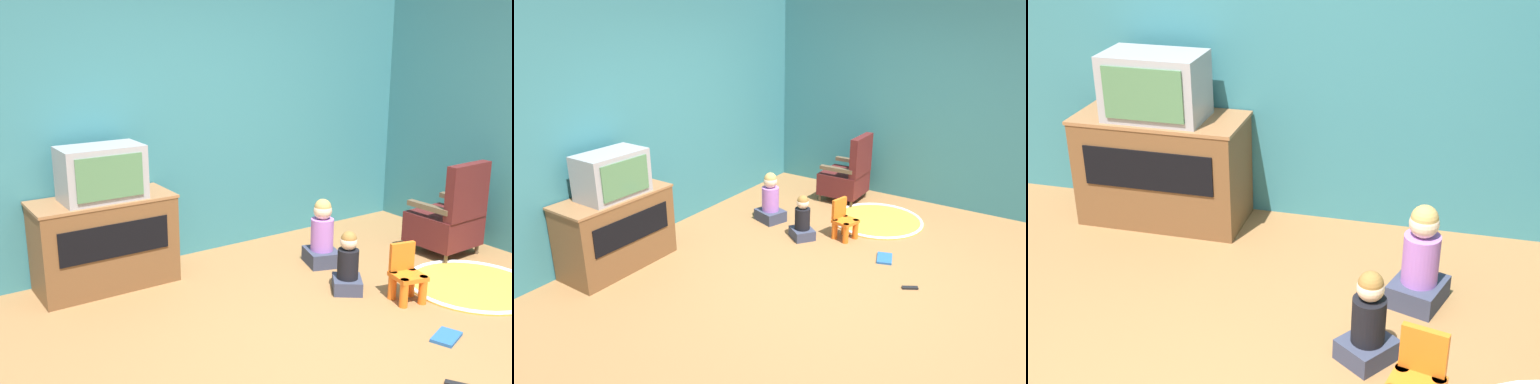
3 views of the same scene
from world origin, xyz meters
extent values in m
plane|color=olive|center=(0.00, 0.00, 0.00)|extent=(30.00, 30.00, 0.00)
cube|color=teal|center=(-0.19, 2.36, 1.42)|extent=(5.62, 0.12, 2.84)
cube|color=brown|center=(-1.08, 2.02, 0.39)|extent=(1.14, 0.51, 0.77)
cube|color=#90603A|center=(-1.08, 2.02, 0.76)|extent=(1.17, 0.52, 0.02)
cube|color=black|center=(-1.08, 1.76, 0.48)|extent=(0.91, 0.01, 0.28)
cube|color=#939399|center=(-1.08, 1.99, 1.00)|extent=(0.66, 0.39, 0.44)
cube|color=#47754C|center=(-1.08, 1.79, 1.00)|extent=(0.54, 0.02, 0.35)
cylinder|color=brown|center=(2.18, 1.21, 0.05)|extent=(0.04, 0.04, 0.10)
cylinder|color=brown|center=(1.70, 1.19, 0.05)|extent=(0.04, 0.04, 0.10)
cylinder|color=brown|center=(2.19, 0.74, 0.05)|extent=(0.04, 0.04, 0.10)
cylinder|color=brown|center=(1.72, 0.73, 0.05)|extent=(0.04, 0.04, 0.10)
cube|color=#4C1919|center=(1.95, 0.97, 0.25)|extent=(0.57, 0.57, 0.30)
cube|color=#4C1919|center=(1.95, 0.73, 0.67)|extent=(0.53, 0.11, 0.53)
cube|color=brown|center=(2.19, 0.97, 0.50)|extent=(0.08, 0.47, 0.05)
cube|color=brown|center=(1.70, 0.96, 0.50)|extent=(0.08, 0.47, 0.05)
cylinder|color=orange|center=(0.70, 0.31, 0.12)|extent=(0.07, 0.07, 0.23)
cylinder|color=orange|center=(0.88, 0.27, 0.12)|extent=(0.07, 0.07, 0.23)
cylinder|color=orange|center=(0.74, 0.47, 0.12)|extent=(0.07, 0.07, 0.23)
cylinder|color=orange|center=(0.91, 0.43, 0.12)|extent=(0.07, 0.07, 0.23)
cube|color=orange|center=(0.81, 0.37, 0.22)|extent=(0.29, 0.28, 0.04)
cube|color=orange|center=(0.83, 0.47, 0.35)|extent=(0.22, 0.08, 0.23)
cylinder|color=gold|center=(1.50, 0.26, 0.01)|extent=(1.12, 1.12, 0.01)
torus|color=silver|center=(1.50, 0.26, 0.01)|extent=(1.12, 1.12, 0.04)
cube|color=#33384C|center=(0.76, 1.38, 0.07)|extent=(0.37, 0.39, 0.14)
cylinder|color=#A566BF|center=(0.76, 1.38, 0.29)|extent=(0.21, 0.21, 0.30)
sphere|color=beige|center=(0.76, 1.38, 0.52)|extent=(0.17, 0.17, 0.17)
sphere|color=tan|center=(0.76, 1.38, 0.55)|extent=(0.16, 0.16, 0.16)
cube|color=#33384C|center=(0.54, 0.79, 0.06)|extent=(0.35, 0.36, 0.12)
cylinder|color=black|center=(0.54, 0.79, 0.24)|extent=(0.18, 0.18, 0.25)
sphere|color=beige|center=(0.54, 0.79, 0.44)|extent=(0.14, 0.14, 0.14)
sphere|color=olive|center=(0.54, 0.79, 0.46)|extent=(0.13, 0.13, 0.13)
cube|color=#235699|center=(0.58, -0.21, 0.01)|extent=(0.28, 0.23, 0.02)
camera|label=1|loc=(-2.67, -2.64, 2.09)|focal=42.00mm
camera|label=2|loc=(-4.02, -1.87, 2.51)|focal=35.00mm
camera|label=3|loc=(0.85, -2.21, 2.39)|focal=50.00mm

